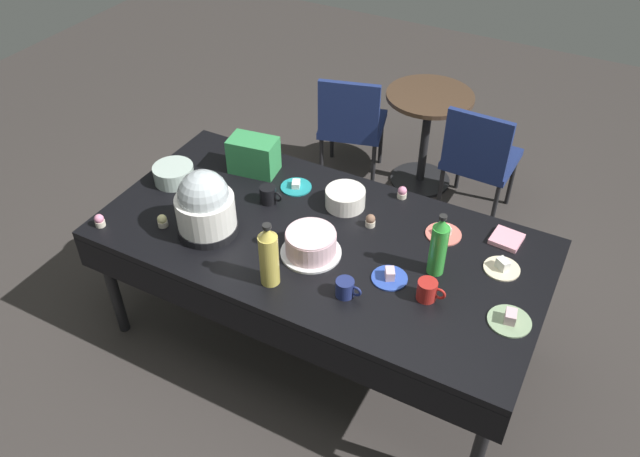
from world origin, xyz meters
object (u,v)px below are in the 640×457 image
(coffee_mug_black, at_px, (269,195))
(soda_bottle_ginger_ale, at_px, (269,256))
(round_cafe_table, at_px, (427,123))
(cupcake_vanilla, at_px, (99,221))
(dessert_plate_coral, at_px, (444,233))
(coffee_mug_navy, at_px, (345,288))
(dessert_plate_sage, at_px, (510,320))
(coffee_mug_red, at_px, (428,290))
(dessert_plate_teal, at_px, (296,186))
(maroon_chair_right, at_px, (479,156))
(cupcake_cocoa, at_px, (266,238))
(cupcake_berry, at_px, (162,221))
(glass_salad_bowl, at_px, (174,174))
(ceramic_snack_bowl, at_px, (345,198))
(dessert_plate_cream, at_px, (502,267))
(cupcake_mint, at_px, (370,221))
(maroon_chair_left, at_px, (351,121))
(potluck_table, at_px, (320,246))
(cupcake_lemon, at_px, (402,193))
(slow_cooker, at_px, (205,206))
(frosted_layer_cake, at_px, (311,244))
(soda_bottle_lime_soda, at_px, (439,246))
(soda_carton, at_px, (254,155))
(dessert_plate_cobalt, at_px, (390,277))

(coffee_mug_black, bearing_deg, soda_bottle_ginger_ale, -57.80)
(round_cafe_table, bearing_deg, cupcake_vanilla, -114.25)
(dessert_plate_coral, xyz_separation_m, coffee_mug_navy, (-0.25, -0.60, 0.03))
(dessert_plate_sage, bearing_deg, round_cafe_table, 119.48)
(coffee_mug_red, xyz_separation_m, coffee_mug_navy, (-0.32, -0.15, -0.01))
(dessert_plate_teal, distance_m, maroon_chair_right, 1.39)
(coffee_mug_red, bearing_deg, coffee_mug_black, 164.59)
(cupcake_cocoa, distance_m, cupcake_berry, 0.54)
(coffee_mug_navy, bearing_deg, glass_salad_bowl, 164.28)
(ceramic_snack_bowl, height_order, dessert_plate_sage, ceramic_snack_bowl)
(dessert_plate_coral, distance_m, coffee_mug_red, 0.45)
(cupcake_berry, bearing_deg, dessert_plate_cream, 17.03)
(maroon_chair_right, bearing_deg, ceramic_snack_bowl, -108.52)
(dessert_plate_sage, distance_m, maroon_chair_right, 1.70)
(dessert_plate_sage, relative_size, round_cafe_table, 0.26)
(dessert_plate_sage, distance_m, coffee_mug_black, 1.36)
(cupcake_berry, bearing_deg, dessert_plate_coral, 25.17)
(cupcake_berry, bearing_deg, cupcake_vanilla, -152.46)
(cupcake_vanilla, bearing_deg, cupcake_mint, 27.96)
(dessert_plate_sage, height_order, coffee_mug_navy, coffee_mug_navy)
(dessert_plate_teal, xyz_separation_m, round_cafe_table, (0.25, 1.39, -0.26))
(cupcake_cocoa, height_order, soda_bottle_ginger_ale, soda_bottle_ginger_ale)
(glass_salad_bowl, distance_m, cupcake_cocoa, 0.74)
(dessert_plate_sage, relative_size, dessert_plate_cream, 1.11)
(dessert_plate_coral, relative_size, maroon_chair_left, 0.21)
(potluck_table, bearing_deg, cupcake_berry, -157.89)
(ceramic_snack_bowl, xyz_separation_m, cupcake_lemon, (0.23, 0.20, -0.02))
(dessert_plate_sage, distance_m, round_cafe_table, 2.09)
(slow_cooker, distance_m, cupcake_berry, 0.27)
(dessert_plate_cream, bearing_deg, cupcake_lemon, 154.52)
(frosted_layer_cake, xyz_separation_m, round_cafe_table, (-0.07, 1.82, -0.31))
(soda_bottle_ginger_ale, bearing_deg, cupcake_lemon, 71.71)
(cupcake_berry, xyz_separation_m, coffee_mug_red, (1.34, 0.15, 0.02))
(cupcake_lemon, xyz_separation_m, coffee_mug_red, (0.38, -0.63, 0.02))
(slow_cooker, relative_size, dessert_plate_coral, 1.94)
(cupcake_mint, xyz_separation_m, soda_bottle_ginger_ale, (-0.24, -0.57, 0.12))
(dessert_plate_sage, relative_size, maroon_chair_right, 0.22)
(cupcake_lemon, height_order, coffee_mug_red, coffee_mug_red)
(cupcake_lemon, height_order, coffee_mug_black, coffee_mug_black)
(soda_bottle_lime_soda, height_order, soda_carton, soda_bottle_lime_soda)
(cupcake_vanilla, height_order, soda_carton, soda_carton)
(soda_bottle_ginger_ale, distance_m, coffee_mug_red, 0.71)
(ceramic_snack_bowl, height_order, soda_carton, soda_carton)
(frosted_layer_cake, bearing_deg, coffee_mug_black, 147.12)
(soda_carton, bearing_deg, dessert_plate_cobalt, -32.27)
(dessert_plate_coral, bearing_deg, coffee_mug_navy, -112.36)
(frosted_layer_cake, distance_m, cupcake_mint, 0.36)
(cupcake_cocoa, distance_m, coffee_mug_black, 0.33)
(dessert_plate_coral, relative_size, cupcake_vanilla, 2.63)
(slow_cooker, relative_size, coffee_mug_red, 2.64)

